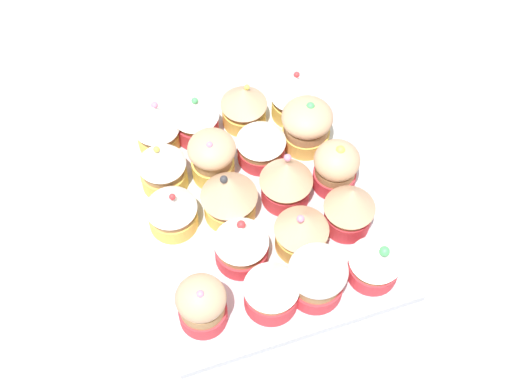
% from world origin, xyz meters
% --- Properties ---
extents(ground_plane, '(1.80, 1.80, 0.03)m').
position_xyz_m(ground_plane, '(0.00, 0.00, -0.01)').
color(ground_plane, '#9E9EA3').
extents(baking_tray, '(0.28, 0.35, 0.01)m').
position_xyz_m(baking_tray, '(0.00, 0.00, 0.01)').
color(baking_tray, silver).
rests_on(baking_tray, ground_plane).
extents(cupcake_0, '(0.05, 0.05, 0.08)m').
position_xyz_m(cupcake_0, '(-0.10, -0.12, 0.05)').
color(cupcake_0, '#D1333D').
rests_on(cupcake_0, baking_tray).
extents(cupcake_1, '(0.06, 0.06, 0.08)m').
position_xyz_m(cupcake_1, '(-0.02, -0.13, 0.05)').
color(cupcake_1, '#D1333D').
rests_on(cupcake_1, baking_tray).
extents(cupcake_2, '(0.07, 0.07, 0.07)m').
position_xyz_m(cupcake_2, '(0.03, -0.13, 0.05)').
color(cupcake_2, '#D1333D').
rests_on(cupcake_2, baking_tray).
extents(cupcake_3, '(0.06, 0.06, 0.07)m').
position_xyz_m(cupcake_3, '(0.10, -0.13, 0.04)').
color(cupcake_3, '#D1333D').
rests_on(cupcake_3, baking_tray).
extents(cupcake_4, '(0.06, 0.06, 0.07)m').
position_xyz_m(cupcake_4, '(-0.04, -0.06, 0.05)').
color(cupcake_4, '#D1333D').
rests_on(cupcake_4, baking_tray).
extents(cupcake_5, '(0.06, 0.06, 0.07)m').
position_xyz_m(cupcake_5, '(0.03, -0.07, 0.05)').
color(cupcake_5, '#EFC651').
rests_on(cupcake_5, baking_tray).
extents(cupcake_6, '(0.06, 0.06, 0.07)m').
position_xyz_m(cupcake_6, '(0.09, -0.06, 0.05)').
color(cupcake_6, '#D1333D').
rests_on(cupcake_6, baking_tray).
extents(cupcake_7, '(0.06, 0.06, 0.07)m').
position_xyz_m(cupcake_7, '(-0.10, 0.01, 0.05)').
color(cupcake_7, '#EFC651').
rests_on(cupcake_7, baking_tray).
extents(cupcake_8, '(0.07, 0.07, 0.08)m').
position_xyz_m(cupcake_8, '(-0.03, 0.00, 0.05)').
color(cupcake_8, '#EFC651').
rests_on(cupcake_8, baking_tray).
extents(cupcake_9, '(0.06, 0.06, 0.07)m').
position_xyz_m(cupcake_9, '(0.04, 0.00, 0.05)').
color(cupcake_9, '#D1333D').
rests_on(cupcake_9, baking_tray).
extents(cupcake_10, '(0.06, 0.06, 0.07)m').
position_xyz_m(cupcake_10, '(0.10, -0.00, 0.05)').
color(cupcake_10, '#D1333D').
rests_on(cupcake_10, baking_tray).
extents(cupcake_11, '(0.06, 0.06, 0.08)m').
position_xyz_m(cupcake_11, '(-0.10, 0.07, 0.05)').
color(cupcake_11, '#EFC651').
rests_on(cupcake_11, baking_tray).
extents(cupcake_12, '(0.06, 0.06, 0.07)m').
position_xyz_m(cupcake_12, '(-0.04, 0.06, 0.05)').
color(cupcake_12, '#EFC651').
rests_on(cupcake_12, baking_tray).
extents(cupcake_13, '(0.06, 0.06, 0.07)m').
position_xyz_m(cupcake_13, '(0.03, 0.07, 0.05)').
color(cupcake_13, '#D1333D').
rests_on(cupcake_13, baking_tray).
extents(cupcake_14, '(0.06, 0.06, 0.07)m').
position_xyz_m(cupcake_14, '(0.09, 0.07, 0.05)').
color(cupcake_14, '#EFC651').
rests_on(cupcake_14, baking_tray).
extents(cupcake_15, '(0.06, 0.06, 0.08)m').
position_xyz_m(cupcake_15, '(-0.09, 0.13, 0.05)').
color(cupcake_15, '#EFC651').
rests_on(cupcake_15, baking_tray).
extents(cupcake_16, '(0.06, 0.06, 0.07)m').
position_xyz_m(cupcake_16, '(-0.04, 0.13, 0.05)').
color(cupcake_16, '#D1333D').
rests_on(cupcake_16, baking_tray).
extents(cupcake_17, '(0.06, 0.06, 0.07)m').
position_xyz_m(cupcake_17, '(0.03, 0.13, 0.04)').
color(cupcake_17, '#EFC651').
rests_on(cupcake_17, baking_tray).
extents(cupcake_18, '(0.06, 0.06, 0.07)m').
position_xyz_m(cupcake_18, '(0.09, 0.12, 0.05)').
color(cupcake_18, '#EFC651').
rests_on(cupcake_18, baking_tray).
extents(napkin, '(0.13, 0.13, 0.01)m').
position_xyz_m(napkin, '(0.21, -0.11, 0.00)').
color(napkin, white).
rests_on(napkin, ground_plane).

